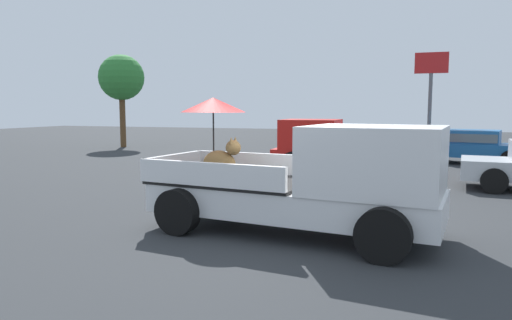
{
  "coord_description": "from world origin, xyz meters",
  "views": [
    {
      "loc": [
        2.0,
        -7.81,
        2.18
      ],
      "look_at": [
        -1.15,
        1.38,
        1.1
      ],
      "focal_mm": 32.72,
      "sensor_mm": 36.0,
      "label": 1
    }
  ],
  "objects_px": {
    "parked_sedan_near": "(472,145)",
    "motel_sign": "(431,83)",
    "pickup_truck_red": "(339,147)",
    "pickup_truck_main": "(315,179)"
  },
  "relations": [
    {
      "from": "parked_sedan_near",
      "to": "motel_sign",
      "type": "distance_m",
      "value": 3.55
    },
    {
      "from": "pickup_truck_red",
      "to": "parked_sedan_near",
      "type": "xyz_separation_m",
      "value": [
        4.54,
        4.28,
        -0.13
      ]
    },
    {
      "from": "parked_sedan_near",
      "to": "motel_sign",
      "type": "height_order",
      "value": "motel_sign"
    },
    {
      "from": "pickup_truck_red",
      "to": "motel_sign",
      "type": "xyz_separation_m",
      "value": [
        2.98,
        6.23,
        2.39
      ]
    },
    {
      "from": "pickup_truck_main",
      "to": "pickup_truck_red",
      "type": "height_order",
      "value": "pickup_truck_main"
    },
    {
      "from": "pickup_truck_main",
      "to": "parked_sedan_near",
      "type": "distance_m",
      "value": 12.88
    },
    {
      "from": "motel_sign",
      "to": "pickup_truck_red",
      "type": "bearing_deg",
      "value": -115.53
    },
    {
      "from": "motel_sign",
      "to": "pickup_truck_main",
      "type": "bearing_deg",
      "value": -98.52
    },
    {
      "from": "pickup_truck_main",
      "to": "motel_sign",
      "type": "height_order",
      "value": "motel_sign"
    },
    {
      "from": "pickup_truck_red",
      "to": "motel_sign",
      "type": "bearing_deg",
      "value": -115.44
    }
  ]
}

